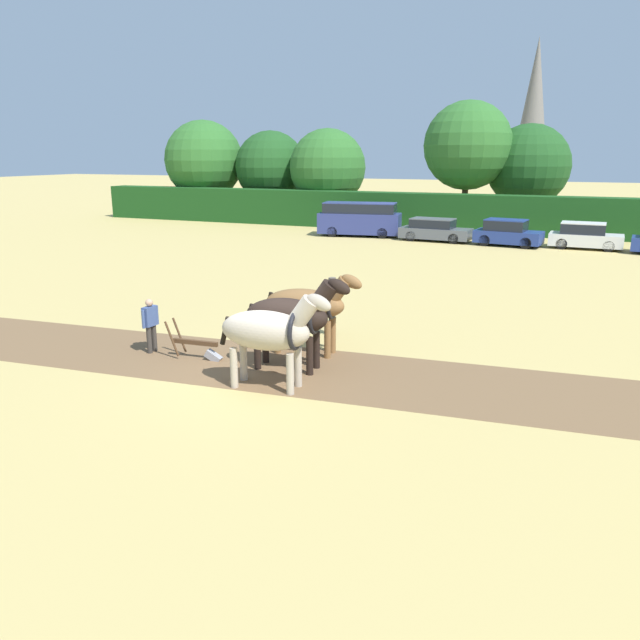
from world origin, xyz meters
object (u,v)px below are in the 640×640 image
object	(u,v)px
tree_center	(468,146)
parked_car_center	(585,236)
parked_van	(360,219)
parked_car_center_left	(508,233)
tree_far_left	(204,160)
tree_center_left	(328,168)
draft_horse_lead_right	(291,316)
tree_left	(271,167)
parked_car_left	(435,230)
farmer_at_plow	(151,322)
tree_center_right	(528,166)
plow	(200,348)
church_spire	(533,115)
draft_horse_trail_left	(308,305)
farmer_beside_team	(332,301)
draft_horse_lead_left	(270,331)

from	to	relation	value
tree_center	parked_car_center	size ratio (longest dim) A/B	2.24
parked_van	parked_car_center_left	bearing A→B (deg)	-13.81
tree_far_left	parked_car_center_left	world-z (taller)	tree_far_left
tree_center_left	draft_horse_lead_right	distance (m)	35.90
tree_left	parked_car_left	size ratio (longest dim) A/B	1.60
farmer_at_plow	parked_car_left	xyz separation A→B (m)	(2.17, 25.66, -0.18)
tree_center_right	parked_car_center_left	world-z (taller)	tree_center_right
draft_horse_lead_right	plow	xyz separation A→B (m)	(-2.64, -0.22, -1.09)
church_spire	parked_car_center	world-z (taller)	church_spire
tree_center	draft_horse_lead_right	bearing A→B (deg)	-87.16
parked_van	farmer_at_plow	bearing A→B (deg)	-92.19
tree_center	draft_horse_trail_left	xyz separation A→B (m)	(1.53, -31.98, -4.52)
draft_horse_lead_right	draft_horse_trail_left	distance (m)	1.38
tree_left	parked_car_center_left	world-z (taller)	tree_left
tree_center_left	church_spire	distance (m)	37.63
plow	parked_car_center_left	xyz separation A→B (m)	(5.10, 25.24, 0.44)
tree_far_left	plow	world-z (taller)	tree_far_left
draft_horse_trail_left	farmer_beside_team	distance (m)	1.94
tree_center_left	plow	xyz separation A→B (m)	(9.98, -33.70, -3.96)
tree_left	parked_car_center	world-z (taller)	tree_left
draft_horse_lead_right	parked_van	bearing A→B (deg)	100.78
farmer_beside_team	tree_center	bearing A→B (deg)	56.51
tree_left	tree_center	size ratio (longest dim) A/B	0.80
tree_center	draft_horse_lead_left	size ratio (longest dim) A/B	3.18
tree_center	draft_horse_lead_left	bearing A→B (deg)	-87.09
church_spire	parked_van	size ratio (longest dim) A/B	3.31
draft_horse_lead_right	parked_van	xyz separation A→B (m)	(-7.21, 25.87, -0.27)
parked_car_center	church_spire	bearing A→B (deg)	101.01
tree_center_left	draft_horse_lead_right	size ratio (longest dim) A/B	2.51
tree_left	tree_center_right	size ratio (longest dim) A/B	0.97
tree_center_right	tree_center	bearing A→B (deg)	-154.83
tree_center_left	parked_van	world-z (taller)	tree_center_left
tree_center	parked_car_center_left	world-z (taller)	tree_center
tree_center_right	parked_car_center	xyz separation A→B (m)	(4.28, -9.78, -3.76)
draft_horse_lead_right	parked_van	size ratio (longest dim) A/B	0.52
farmer_at_plow	parked_car_center	size ratio (longest dim) A/B	0.38
tree_center_right	church_spire	size ratio (longest dim) A/B	0.40
farmer_at_plow	parked_car_center	xyz separation A→B (m)	(10.94, 25.75, -0.14)
tree_center_left	plow	bearing A→B (deg)	-73.50
tree_center_right	parked_van	size ratio (longest dim) A/B	1.33
tree_far_left	plow	bearing A→B (deg)	-57.46
parked_van	parked_car_center	distance (m)	13.96
tree_center_left	tree_center_right	xyz separation A→B (m)	(15.08, 1.81, 0.21)
church_spire	tree_center_right	bearing A→B (deg)	-85.33
farmer_at_plow	draft_horse_lead_right	bearing A→B (deg)	7.80
farmer_at_plow	draft_horse_lead_left	bearing A→B (deg)	-10.31
draft_horse_trail_left	plow	bearing A→B (deg)	-152.33
parked_car_center_left	draft_horse_lead_right	bearing A→B (deg)	-88.61
draft_horse_lead_left	parked_car_center	distance (m)	27.71
draft_horse_trail_left	farmer_at_plow	world-z (taller)	draft_horse_trail_left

